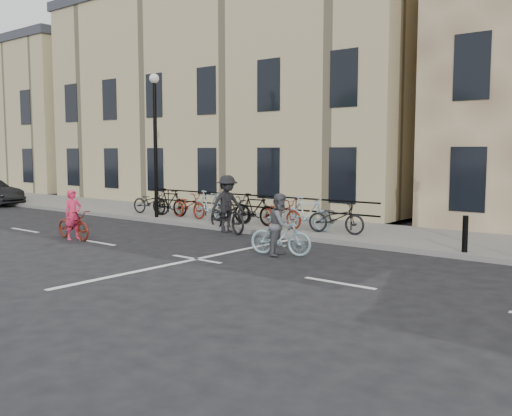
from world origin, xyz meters
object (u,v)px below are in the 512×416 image
Objects in this scene: cyclist_pink at (73,222)px; cyclist_grey at (281,231)px; lamp_post at (155,127)px; cyclist_dark at (227,210)px.

cyclist_pink is 1.01× the size of cyclist_grey.
cyclist_dark is at bearing -7.13° from lamp_post.
cyclist_grey reaches higher than cyclist_pink.
cyclist_pink is 0.77× the size of cyclist_dark.
cyclist_pink is 6.59m from cyclist_grey.
lamp_post is 5.56m from cyclist_pink.
lamp_post is 4.89m from cyclist_dark.
cyclist_grey is at bearing -71.03° from cyclist_pink.
cyclist_grey is 0.77× the size of cyclist_dark.
cyclist_dark is (-3.78, 2.20, 0.09)m from cyclist_grey.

